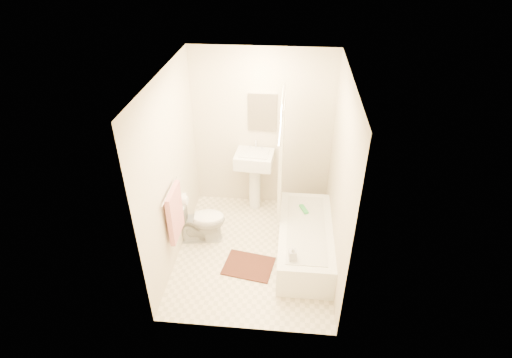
# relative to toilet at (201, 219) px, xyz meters

# --- Properties ---
(floor) EXTENTS (2.40, 2.40, 0.00)m
(floor) POSITION_rel_toilet_xyz_m (0.75, -0.21, -0.33)
(floor) COLOR beige
(floor) RESTS_ON ground
(ceiling) EXTENTS (2.40, 2.40, 0.00)m
(ceiling) POSITION_rel_toilet_xyz_m (0.75, -0.21, 2.07)
(ceiling) COLOR white
(ceiling) RESTS_ON ground
(wall_back) EXTENTS (2.00, 0.02, 2.40)m
(wall_back) POSITION_rel_toilet_xyz_m (0.75, 0.99, 0.87)
(wall_back) COLOR beige
(wall_back) RESTS_ON ground
(wall_left) EXTENTS (0.02, 2.40, 2.40)m
(wall_left) POSITION_rel_toilet_xyz_m (-0.25, -0.21, 0.87)
(wall_left) COLOR beige
(wall_left) RESTS_ON ground
(wall_right) EXTENTS (0.02, 2.40, 2.40)m
(wall_right) POSITION_rel_toilet_xyz_m (1.75, -0.21, 0.87)
(wall_right) COLOR beige
(wall_right) RESTS_ON ground
(mirror) EXTENTS (0.40, 0.03, 0.55)m
(mirror) POSITION_rel_toilet_xyz_m (0.75, 0.97, 1.17)
(mirror) COLOR white
(mirror) RESTS_ON wall_back
(curtain_rod) EXTENTS (0.03, 1.70, 0.03)m
(curtain_rod) POSITION_rel_toilet_xyz_m (1.05, -0.11, 1.67)
(curtain_rod) COLOR silver
(curtain_rod) RESTS_ON wall_back
(shower_curtain) EXTENTS (0.04, 0.80, 1.55)m
(shower_curtain) POSITION_rel_toilet_xyz_m (1.05, 0.29, 0.89)
(shower_curtain) COLOR silver
(shower_curtain) RESTS_ON curtain_rod
(towel_bar) EXTENTS (0.02, 0.60, 0.02)m
(towel_bar) POSITION_rel_toilet_xyz_m (-0.21, -0.46, 0.77)
(towel_bar) COLOR silver
(towel_bar) RESTS_ON wall_left
(towel) EXTENTS (0.06, 0.45, 0.66)m
(towel) POSITION_rel_toilet_xyz_m (-0.18, -0.46, 0.45)
(towel) COLOR #CC7266
(towel) RESTS_ON towel_bar
(toilet_paper) EXTENTS (0.11, 0.12, 0.12)m
(toilet_paper) POSITION_rel_toilet_xyz_m (-0.18, -0.09, 0.37)
(toilet_paper) COLOR white
(toilet_paper) RESTS_ON wall_left
(toilet) EXTENTS (0.72, 0.47, 0.66)m
(toilet) POSITION_rel_toilet_xyz_m (0.00, 0.00, 0.00)
(toilet) COLOR white
(toilet) RESTS_ON floor
(sink) EXTENTS (0.56, 0.46, 1.04)m
(sink) POSITION_rel_toilet_xyz_m (0.66, 0.79, 0.19)
(sink) COLOR white
(sink) RESTS_ON floor
(bathtub) EXTENTS (0.68, 1.54, 0.43)m
(bathtub) POSITION_rel_toilet_xyz_m (1.41, -0.18, -0.11)
(bathtub) COLOR white
(bathtub) RESTS_ON floor
(bath_mat) EXTENTS (0.68, 0.56, 0.02)m
(bath_mat) POSITION_rel_toilet_xyz_m (0.70, -0.49, -0.32)
(bath_mat) COLOR #472319
(bath_mat) RESTS_ON floor
(soap_bottle) EXTENTS (0.10, 0.10, 0.19)m
(soap_bottle) POSITION_rel_toilet_xyz_m (1.25, -0.76, 0.20)
(soap_bottle) COLOR white
(soap_bottle) RESTS_ON bathtub
(scrub_brush) EXTENTS (0.13, 0.20, 0.04)m
(scrub_brush) POSITION_rel_toilet_xyz_m (1.38, 0.19, 0.13)
(scrub_brush) COLOR green
(scrub_brush) RESTS_ON bathtub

